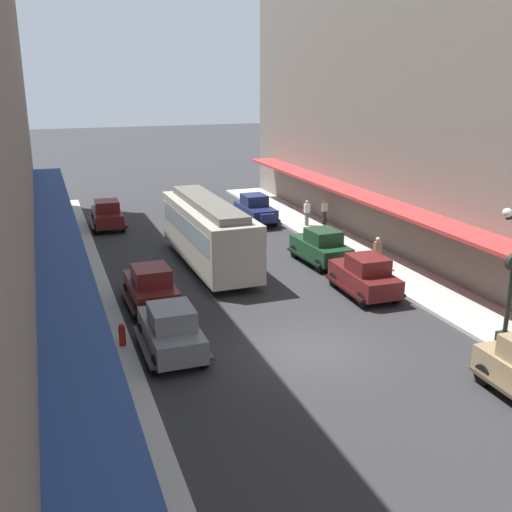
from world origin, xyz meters
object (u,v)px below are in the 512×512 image
(pedestrian_1, at_px, (377,253))
(pedestrian_2, at_px, (324,211))
(parked_car_6, at_px, (365,275))
(fire_hydrant, at_px, (122,334))
(parked_car_0, at_px, (107,214))
(parked_car_5, at_px, (151,286))
(parked_car_3, at_px, (171,329))
(streetcar, at_px, (208,230))
(parked_car_1, at_px, (255,209))
(pedestrian_3, at_px, (81,345))
(parked_car_2, at_px, (321,246))
(pedestrian_0, at_px, (307,213))

(pedestrian_1, distance_m, pedestrian_2, 9.49)
(parked_car_6, bearing_deg, fire_hydrant, -169.87)
(parked_car_6, distance_m, pedestrian_2, 12.62)
(parked_car_0, height_order, parked_car_5, same)
(parked_car_3, relative_size, streetcar, 0.44)
(streetcar, bearing_deg, fire_hydrant, -123.47)
(parked_car_1, distance_m, parked_car_5, 15.77)
(parked_car_6, relative_size, fire_hydrant, 5.24)
(parked_car_3, xyz_separation_m, pedestrian_3, (-3.06, -0.44, 0.07))
(pedestrian_2, bearing_deg, pedestrian_3, -136.64)
(parked_car_1, xyz_separation_m, parked_car_5, (-9.24, -12.78, 0.00))
(parked_car_1, xyz_separation_m, pedestrian_1, (2.14, -11.84, 0.05))
(parked_car_6, xyz_separation_m, streetcar, (-5.36, 6.38, 0.96))
(parked_car_0, height_order, pedestrian_2, parked_car_0)
(parked_car_5, bearing_deg, pedestrian_1, 4.72)
(parked_car_3, relative_size, pedestrian_3, 2.55)
(parked_car_0, distance_m, parked_car_5, 14.52)
(parked_car_0, relative_size, parked_car_3, 1.01)
(fire_hydrant, xyz_separation_m, pedestrian_3, (-1.49, -1.42, 0.45))
(pedestrian_2, bearing_deg, parked_car_5, -141.80)
(parked_car_2, height_order, fire_hydrant, parked_car_2)
(streetcar, distance_m, fire_hydrant, 10.07)
(parked_car_1, distance_m, parked_car_2, 9.59)
(parked_car_2, bearing_deg, pedestrian_1, -48.67)
(parked_car_5, bearing_deg, parked_car_3, -91.76)
(parked_car_2, relative_size, pedestrian_1, 2.63)
(parked_car_6, relative_size, streetcar, 0.45)
(parked_car_1, bearing_deg, fire_hydrant, -123.65)
(parked_car_6, height_order, pedestrian_2, parked_car_6)
(parked_car_3, relative_size, pedestrian_0, 2.60)
(parked_car_6, relative_size, pedestrian_3, 2.57)
(parked_car_1, height_order, pedestrian_0, parked_car_1)
(pedestrian_0, bearing_deg, parked_car_1, 136.94)
(parked_car_3, xyz_separation_m, parked_car_5, (0.14, 4.63, 0.00))
(parked_car_0, distance_m, parked_car_2, 14.81)
(parked_car_6, distance_m, pedestrian_0, 12.35)
(parked_car_0, xyz_separation_m, parked_car_6, (9.31, -16.24, 0.00))
(parked_car_1, distance_m, parked_car_3, 19.78)
(parked_car_2, height_order, streetcar, streetcar)
(pedestrian_3, bearing_deg, pedestrian_1, 22.44)
(pedestrian_0, bearing_deg, streetcar, -144.83)
(streetcar, distance_m, pedestrian_1, 8.49)
(pedestrian_0, bearing_deg, pedestrian_2, -2.70)
(parked_car_3, height_order, pedestrian_2, parked_car_3)
(pedestrian_1, height_order, pedestrian_2, same)
(parked_car_6, height_order, pedestrian_0, parked_car_6)
(parked_car_1, xyz_separation_m, parked_car_3, (-9.38, -17.41, 0.00))
(parked_car_0, xyz_separation_m, pedestrian_3, (-3.05, -19.59, 0.07))
(parked_car_0, xyz_separation_m, pedestrian_0, (12.00, -4.18, 0.05))
(parked_car_1, relative_size, pedestrian_1, 2.61)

